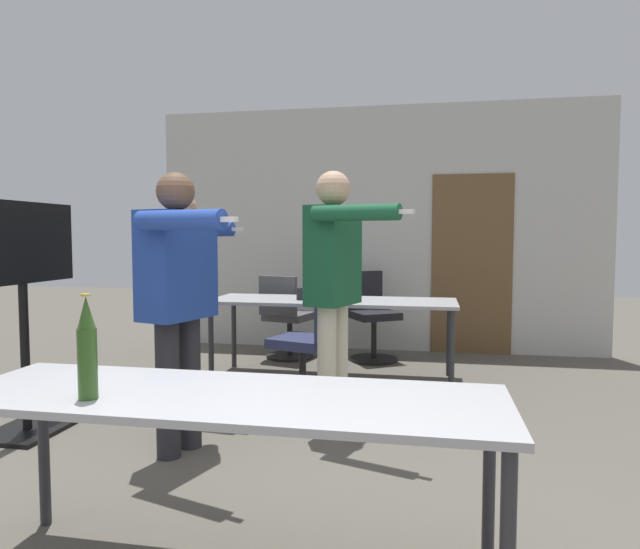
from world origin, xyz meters
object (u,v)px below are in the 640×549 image
at_px(beer_bottle, 87,350).
at_px(office_chair_side_rolled, 286,320).
at_px(office_chair_mid_tucked, 310,346).
at_px(person_right_polo, 179,287).
at_px(office_chair_near_pushed, 371,318).
at_px(tv_screen, 23,292).
at_px(drink_cup, 300,294).
at_px(person_far_watching, 185,278).
at_px(person_near_casual, 335,273).

bearing_deg(beer_bottle, office_chair_side_rolled, 94.17).
bearing_deg(office_chair_mid_tucked, person_right_polo, 174.90).
bearing_deg(office_chair_near_pushed, tv_screen, 21.42).
distance_m(tv_screen, beer_bottle, 2.11).
distance_m(tv_screen, office_chair_near_pushed, 3.51).
distance_m(person_right_polo, drink_cup, 1.97).
height_order(office_chair_near_pushed, beer_bottle, beer_bottle).
distance_m(person_far_watching, beer_bottle, 2.49).
distance_m(person_near_casual, office_chair_mid_tucked, 1.00).
xyz_separation_m(person_right_polo, office_chair_near_pushed, (0.89, 2.91, -0.58)).
height_order(person_far_watching, drink_cup, person_far_watching).
distance_m(tv_screen, person_right_polo, 1.20).
xyz_separation_m(person_near_casual, office_chair_side_rolled, (-0.89, 2.11, -0.66)).
xyz_separation_m(person_right_polo, office_chair_mid_tucked, (0.55, 1.33, -0.61)).
relative_size(person_far_watching, beer_bottle, 4.34).
relative_size(tv_screen, office_chair_near_pushed, 1.65).
xyz_separation_m(tv_screen, drink_cup, (1.52, 1.80, -0.17)).
xyz_separation_m(person_right_polo, person_far_watching, (-0.41, 1.00, -0.02)).
height_order(person_near_casual, office_chair_near_pushed, person_near_casual).
height_order(office_chair_side_rolled, beer_bottle, beer_bottle).
bearing_deg(beer_bottle, person_far_watching, 106.06).
relative_size(office_chair_mid_tucked, drink_cup, 8.20).
bearing_deg(office_chair_mid_tucked, person_far_watching, 126.29).
bearing_deg(office_chair_mid_tucked, tv_screen, 141.88).
bearing_deg(office_chair_near_pushed, drink_cup, 28.48).
bearing_deg(person_right_polo, beer_bottle, 28.30).
bearing_deg(office_chair_side_rolled, office_chair_near_pushed, 24.57).
bearing_deg(tv_screen, person_far_watching, -41.92).
xyz_separation_m(office_chair_near_pushed, drink_cup, (-0.56, -0.99, 0.35)).
bearing_deg(office_chair_side_rolled, person_far_watching, -87.63).
xyz_separation_m(person_near_casual, office_chair_mid_tucked, (-0.32, 0.68, -0.66)).
xyz_separation_m(person_near_casual, beer_bottle, (-0.58, -2.04, -0.16)).
relative_size(person_near_casual, office_chair_side_rolled, 1.95).
height_order(beer_bottle, drink_cup, beer_bottle).
height_order(person_near_casual, beer_bottle, person_near_casual).
bearing_deg(person_near_casual, office_chair_mid_tucked, -136.60).
bearing_deg(person_near_casual, drink_cup, -138.79).
bearing_deg(office_chair_mid_tucked, drink_cup, 37.45).
xyz_separation_m(person_near_casual, drink_cup, (-0.54, 1.28, -0.29)).
bearing_deg(person_near_casual, person_far_watching, -86.99).
height_order(person_near_casual, drink_cup, person_near_casual).
xyz_separation_m(person_right_polo, drink_cup, (0.33, 1.93, -0.23)).
xyz_separation_m(office_chair_mid_tucked, beer_bottle, (-0.27, -2.72, 0.50)).
height_order(office_chair_side_rolled, office_chair_near_pushed, office_chair_near_pushed).
bearing_deg(person_near_casual, tv_screen, -57.39).
height_order(tv_screen, person_right_polo, person_right_polo).
bearing_deg(person_near_casual, person_right_polo, -34.65).
height_order(person_far_watching, office_chair_side_rolled, person_far_watching).
bearing_deg(office_chair_near_pushed, office_chair_mid_tucked, 45.96).
bearing_deg(person_right_polo, office_chair_near_pushed, -180.00).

